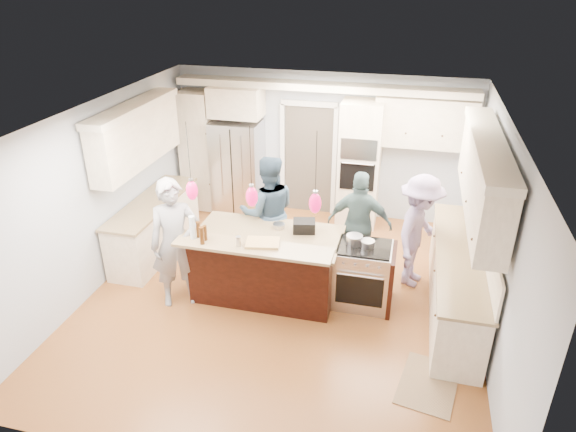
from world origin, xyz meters
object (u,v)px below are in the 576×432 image
refrigerator (238,168)px  person_far_left (268,212)px  island_range (364,275)px  kitchen_island (267,263)px  person_bar_end (176,244)px

refrigerator → person_far_left: size_ratio=0.98×
island_range → kitchen_island: bearing=-176.9°
refrigerator → person_bar_end: 3.09m
kitchen_island → person_far_left: person_far_left is taller
kitchen_island → person_bar_end: (-1.15, -0.52, 0.46)m
person_bar_end → person_far_left: 1.61m
person_bar_end → person_far_left: person_bar_end is taller
kitchen_island → refrigerator: bearing=116.9°
refrigerator → island_range: size_ratio=1.96×
kitchen_island → island_range: kitchen_island is taller
refrigerator → person_bar_end: bearing=-87.1°
refrigerator → island_range: bearing=-42.6°
person_far_left → refrigerator: bearing=-78.6°
kitchen_island → person_bar_end: person_bar_end is taller
refrigerator → person_bar_end: size_ratio=0.95×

